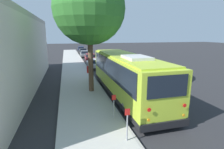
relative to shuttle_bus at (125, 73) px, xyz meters
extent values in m
plane|color=#28282B|center=(1.01, -0.31, -1.74)|extent=(160.00, 160.00, 0.00)
cube|color=#B2AFA8|center=(1.01, 3.21, -1.67)|extent=(80.00, 3.31, 0.15)
cube|color=#9D9A94|center=(1.01, 1.48, -1.67)|extent=(80.00, 0.14, 0.15)
cube|color=#ADC633|center=(0.01, 0.00, -0.11)|extent=(11.07, 2.64, 2.73)
cube|color=black|center=(0.01, 0.00, -1.33)|extent=(11.12, 2.70, 0.28)
cube|color=black|center=(0.01, 0.00, 0.49)|extent=(10.17, 2.72, 1.30)
cube|color=black|center=(5.55, 0.07, 0.49)|extent=(0.06, 2.20, 1.36)
cube|color=black|center=(-5.54, -0.07, 0.59)|extent=(0.05, 2.02, 1.04)
cube|color=black|center=(5.55, 0.07, 1.12)|extent=(0.06, 1.81, 0.22)
cube|color=#ADC633|center=(0.01, 0.00, 1.30)|extent=(10.39, 2.40, 0.10)
cube|color=silver|center=(-1.96, -0.02, 1.42)|extent=(2.04, 1.45, 0.20)
cube|color=black|center=(5.58, 0.07, -1.29)|extent=(0.13, 2.54, 0.36)
cube|color=black|center=(-5.57, -0.07, -1.29)|extent=(0.13, 2.54, 0.36)
cylinder|color=red|center=(-5.63, 0.84, -0.38)|extent=(0.03, 0.18, 0.18)
cylinder|color=orange|center=(-5.63, 0.84, -0.87)|extent=(0.03, 0.14, 0.14)
cylinder|color=red|center=(-5.61, -0.97, -0.38)|extent=(0.03, 0.18, 0.18)
cylinder|color=orange|center=(-5.61, -0.97, -0.87)|extent=(0.03, 0.14, 0.14)
cube|color=white|center=(5.63, 0.91, -1.12)|extent=(0.04, 0.32, 0.18)
cube|color=white|center=(5.65, -0.78, -1.12)|extent=(0.04, 0.32, 0.18)
cube|color=black|center=(5.17, 1.48, 0.75)|extent=(0.06, 0.10, 0.24)
cylinder|color=black|center=(3.26, 1.14, -1.25)|extent=(0.98, 0.31, 0.98)
cylinder|color=slate|center=(3.26, 1.14, -1.25)|extent=(0.44, 0.33, 0.44)
cylinder|color=black|center=(3.28, -1.07, -1.25)|extent=(0.98, 0.31, 0.98)
cylinder|color=slate|center=(3.28, -1.07, -1.25)|extent=(0.44, 0.33, 0.44)
cylinder|color=black|center=(-3.10, 1.07, -1.25)|extent=(0.98, 0.31, 0.98)
cylinder|color=slate|center=(-3.10, 1.07, -1.25)|extent=(0.44, 0.33, 0.44)
cylinder|color=black|center=(-3.08, -1.14, -1.25)|extent=(0.98, 0.31, 0.98)
cylinder|color=slate|center=(-3.08, -1.14, -1.25)|extent=(0.44, 0.33, 0.44)
cube|color=#A8AAAF|center=(11.87, 0.44, -1.29)|extent=(4.48, 1.82, 0.60)
cube|color=black|center=(11.75, 0.44, -0.75)|extent=(2.14, 1.52, 0.48)
cube|color=#A8AAAF|center=(11.75, 0.44, -0.51)|extent=(2.06, 1.48, 0.05)
cube|color=black|center=(14.11, 0.51, -1.49)|extent=(0.13, 1.64, 0.20)
cube|color=black|center=(9.63, 0.38, -1.49)|extent=(0.13, 1.64, 0.20)
cylinder|color=black|center=(13.25, 1.25, -1.44)|extent=(0.61, 0.22, 0.60)
cylinder|color=slate|center=(13.25, 1.25, -1.44)|extent=(0.28, 0.23, 0.27)
cylinder|color=black|center=(13.29, -0.29, -1.44)|extent=(0.61, 0.22, 0.60)
cylinder|color=slate|center=(13.29, -0.29, -1.44)|extent=(0.28, 0.23, 0.27)
cylinder|color=black|center=(10.45, 1.17, -1.44)|extent=(0.61, 0.22, 0.60)
cylinder|color=slate|center=(10.45, 1.17, -1.44)|extent=(0.28, 0.23, 0.27)
cylinder|color=black|center=(10.49, -0.37, -1.44)|extent=(0.61, 0.22, 0.60)
cylinder|color=slate|center=(10.49, -0.37, -1.44)|extent=(0.28, 0.23, 0.27)
cube|color=maroon|center=(17.96, 0.25, -1.24)|extent=(4.60, 1.85, 0.66)
cube|color=black|center=(17.84, 0.26, -0.68)|extent=(2.21, 1.52, 0.48)
cube|color=maroon|center=(17.84, 0.26, -0.44)|extent=(2.12, 1.48, 0.05)
cube|color=black|center=(20.24, 0.16, -1.47)|extent=(0.15, 1.61, 0.20)
cube|color=black|center=(15.67, 0.35, -1.47)|extent=(0.15, 1.61, 0.20)
cylinder|color=black|center=(19.42, 0.95, -1.40)|extent=(0.68, 0.23, 0.68)
cylinder|color=slate|center=(19.42, 0.95, -1.40)|extent=(0.31, 0.23, 0.30)
cylinder|color=black|center=(19.35, -0.56, -1.40)|extent=(0.68, 0.23, 0.68)
cylinder|color=slate|center=(19.35, -0.56, -1.40)|extent=(0.31, 0.23, 0.30)
cylinder|color=black|center=(16.56, 1.07, -1.40)|extent=(0.68, 0.23, 0.68)
cylinder|color=slate|center=(16.56, 1.07, -1.40)|extent=(0.31, 0.23, 0.30)
cylinder|color=black|center=(16.49, -0.44, -1.40)|extent=(0.68, 0.23, 0.68)
cylinder|color=slate|center=(16.49, -0.44, -1.40)|extent=(0.31, 0.23, 0.30)
cube|color=slate|center=(24.27, 0.51, -1.27)|extent=(4.27, 1.82, 0.63)
cube|color=black|center=(24.16, 0.51, -0.71)|extent=(2.04, 1.54, 0.48)
cube|color=slate|center=(24.16, 0.51, -0.47)|extent=(1.96, 1.51, 0.05)
cube|color=black|center=(26.42, 0.48, -1.48)|extent=(0.11, 1.70, 0.20)
cube|color=black|center=(22.13, 0.55, -1.48)|extent=(0.11, 1.70, 0.20)
cylinder|color=black|center=(25.63, 1.29, -1.42)|extent=(0.64, 0.21, 0.64)
cylinder|color=slate|center=(25.63, 1.29, -1.42)|extent=(0.29, 0.22, 0.29)
cylinder|color=black|center=(25.60, -0.31, -1.42)|extent=(0.64, 0.21, 0.64)
cylinder|color=slate|center=(25.60, -0.31, -1.42)|extent=(0.29, 0.22, 0.29)
cylinder|color=black|center=(22.95, 1.34, -1.42)|extent=(0.64, 0.21, 0.64)
cylinder|color=slate|center=(22.95, 1.34, -1.42)|extent=(0.29, 0.22, 0.29)
cylinder|color=black|center=(22.92, -0.26, -1.42)|extent=(0.64, 0.21, 0.64)
cylinder|color=slate|center=(22.92, -0.26, -1.42)|extent=(0.29, 0.22, 0.29)
cube|color=black|center=(30.38, 0.39, -1.26)|extent=(4.52, 1.96, 0.64)
cube|color=black|center=(30.26, 0.38, -0.70)|extent=(2.19, 1.57, 0.48)
cube|color=black|center=(30.26, 0.38, -0.46)|extent=(2.10, 1.53, 0.05)
cube|color=black|center=(32.61, 0.54, -1.48)|extent=(0.19, 1.61, 0.20)
cube|color=black|center=(28.15, 0.24, -1.48)|extent=(0.19, 1.61, 0.20)
cylinder|color=black|center=(31.72, 1.24, -1.42)|extent=(0.66, 0.24, 0.65)
cylinder|color=slate|center=(31.72, 1.24, -1.42)|extent=(0.31, 0.24, 0.29)
cylinder|color=black|center=(31.82, -0.27, -1.42)|extent=(0.66, 0.24, 0.65)
cylinder|color=slate|center=(31.82, -0.27, -1.42)|extent=(0.31, 0.24, 0.29)
cylinder|color=black|center=(28.93, 1.05, -1.42)|extent=(0.66, 0.24, 0.65)
cylinder|color=slate|center=(28.93, 1.05, -1.42)|extent=(0.31, 0.24, 0.29)
cylinder|color=black|center=(29.03, -0.46, -1.42)|extent=(0.66, 0.24, 0.65)
cylinder|color=slate|center=(29.03, -0.46, -1.42)|extent=(0.31, 0.24, 0.29)
cube|color=#19234C|center=(37.02, 0.18, -1.24)|extent=(4.41, 1.87, 0.66)
cube|color=black|center=(36.91, 0.19, -0.68)|extent=(2.12, 1.53, 0.48)
cube|color=#19234C|center=(36.91, 0.19, -0.44)|extent=(2.04, 1.49, 0.05)
cube|color=black|center=(39.21, 0.07, -1.47)|extent=(0.16, 1.61, 0.20)
cube|color=black|center=(34.83, 0.29, -1.47)|extent=(0.16, 1.61, 0.20)
cylinder|color=black|center=(38.43, 0.87, -1.40)|extent=(0.68, 0.23, 0.67)
cylinder|color=slate|center=(38.43, 0.87, -1.40)|extent=(0.31, 0.23, 0.30)
cylinder|color=black|center=(38.35, -0.64, -1.40)|extent=(0.68, 0.23, 0.67)
cylinder|color=slate|center=(38.35, -0.64, -1.40)|extent=(0.31, 0.23, 0.30)
cylinder|color=black|center=(35.69, 1.00, -1.40)|extent=(0.68, 0.23, 0.67)
cylinder|color=slate|center=(35.69, 1.00, -1.40)|extent=(0.31, 0.23, 0.30)
cylinder|color=black|center=(35.62, -0.51, -1.40)|extent=(0.68, 0.23, 0.67)
cylinder|color=slate|center=(35.62, -0.51, -1.40)|extent=(0.31, 0.23, 0.30)
cylinder|color=brown|center=(1.36, 2.40, 0.62)|extent=(0.40, 0.40, 4.42)
sphere|color=#2D6B28|center=(1.36, 2.40, 4.68)|extent=(5.29, 5.29, 5.29)
cylinder|color=gray|center=(-5.80, 1.91, -1.00)|extent=(0.06, 0.06, 1.17)
cube|color=red|center=(-5.80, 1.91, -0.28)|extent=(0.02, 0.22, 0.28)
cylinder|color=gray|center=(-3.67, 1.91, -1.07)|extent=(0.06, 0.06, 1.04)
cube|color=red|center=(-3.67, 1.91, -0.41)|extent=(0.02, 0.22, 0.28)
cylinder|color=red|center=(8.13, 1.87, -1.27)|extent=(0.22, 0.22, 0.65)
sphere|color=red|center=(8.13, 1.87, -0.88)|extent=(0.20, 0.20, 0.20)
cube|color=#B1A99C|center=(3.94, 6.92, 4.33)|extent=(20.60, 0.30, 0.40)
cube|color=silver|center=(-1.62, -3.25, -1.74)|extent=(2.40, 0.14, 0.01)
cube|color=silver|center=(4.38, -3.25, -1.74)|extent=(2.40, 0.14, 0.01)
camera|label=1|loc=(-12.07, 4.21, 2.84)|focal=28.00mm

